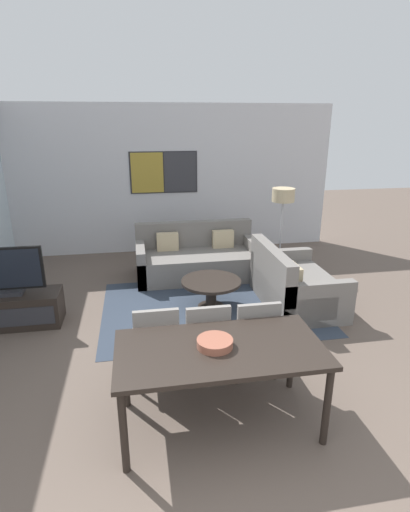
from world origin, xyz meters
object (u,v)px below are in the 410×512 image
at_px(tv_console, 11,310).
at_px(dining_chair_centre, 206,335).
at_px(dining_table, 220,355).
at_px(fruit_bowl, 215,342).
at_px(dining_chair_left, 156,338).
at_px(floor_lamp, 283,201).
at_px(dining_chair_right, 254,332).
at_px(sofa_main, 197,259).
at_px(coffee_table, 211,287).
at_px(television, 5,272).
at_px(sofa_side, 291,286).

bearing_deg(tv_console, dining_chair_centre, -34.15).
xyz_separation_m(dining_table, fruit_bowl, (-0.04, 0.02, 0.12)).
bearing_deg(dining_table, dining_chair_left, 125.90).
relative_size(dining_chair_centre, floor_lamp, 0.60).
height_order(dining_chair_centre, dining_chair_right, same).
height_order(sofa_main, coffee_table, sofa_main).
height_order(fruit_bowl, floor_lamp, floor_lamp).
relative_size(television, floor_lamp, 0.64).
height_order(dining_chair_left, dining_chair_centre, same).
distance_m(television, sofa_side, 3.77).
relative_size(sofa_main, dining_chair_centre, 2.33).
bearing_deg(sofa_main, floor_lamp, -1.77).
bearing_deg(television, tv_console, -90.00).
xyz_separation_m(dining_table, floor_lamp, (1.80, 3.47, 0.55)).
height_order(coffee_table, dining_chair_left, dining_chair_left).
bearing_deg(dining_chair_right, dining_table, -127.50).
bearing_deg(fruit_bowl, dining_chair_centre, 86.33).
distance_m(coffee_table, dining_chair_right, 1.60).
relative_size(dining_chair_left, dining_chair_right, 1.00).
bearing_deg(dining_chair_left, fruit_bowl, -55.83).
xyz_separation_m(television, dining_table, (2.25, -2.18, -0.05)).
height_order(dining_chair_right, fruit_bowl, dining_chair_right).
distance_m(tv_console, dining_chair_right, 3.15).
height_order(sofa_side, fruit_bowl, sofa_side).
bearing_deg(dining_table, dining_chair_centre, 90.00).
height_order(television, dining_chair_right, television).
distance_m(tv_console, sofa_side, 3.74).
relative_size(sofa_main, dining_table, 1.18).
xyz_separation_m(sofa_main, fruit_bowl, (-0.39, -3.50, 0.52)).
bearing_deg(floor_lamp, tv_console, -162.28).
distance_m(tv_console, television, 0.51).
height_order(tv_console, coffee_table, tv_console).
bearing_deg(tv_console, floor_lamp, 17.72).
bearing_deg(floor_lamp, dining_chair_centre, -122.53).
bearing_deg(dining_table, floor_lamp, 62.61).
height_order(television, coffee_table, television).
height_order(tv_console, fruit_bowl, fruit_bowl).
distance_m(sofa_side, dining_chair_right, 1.82).
bearing_deg(tv_console, dining_chair_right, -29.40).
xyz_separation_m(sofa_side, coffee_table, (-1.14, 0.08, 0.04)).
bearing_deg(sofa_main, tv_console, -152.78).
bearing_deg(coffee_table, floor_lamp, 40.78).
relative_size(sofa_side, dining_chair_centre, 1.71).
bearing_deg(dining_table, tv_console, 135.94).
bearing_deg(television, sofa_main, 27.21).
height_order(sofa_main, sofa_side, same).
xyz_separation_m(dining_chair_centre, floor_lamp, (1.80, 2.82, 0.74)).
bearing_deg(sofa_side, television, 89.40).
bearing_deg(sofa_side, coffee_table, 85.79).
xyz_separation_m(tv_console, dining_chair_right, (2.73, -1.54, 0.28)).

